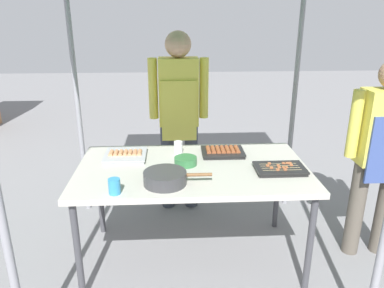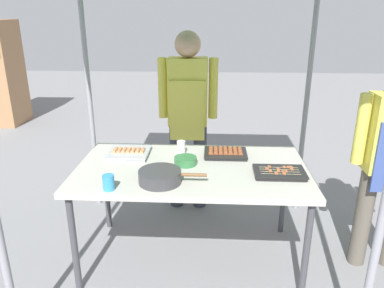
# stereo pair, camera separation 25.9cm
# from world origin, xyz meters

# --- Properties ---
(ground_plane) EXTENTS (18.00, 18.00, 0.00)m
(ground_plane) POSITION_xyz_m (0.00, 0.00, 0.00)
(ground_plane) COLOR slate
(stall_table) EXTENTS (1.60, 0.90, 0.75)m
(stall_table) POSITION_xyz_m (0.00, 0.00, 0.70)
(stall_table) COLOR #B7B2A8
(stall_table) RESTS_ON ground
(tray_grilled_sausages) EXTENTS (0.32, 0.24, 0.05)m
(tray_grilled_sausages) POSITION_xyz_m (0.24, 0.22, 0.77)
(tray_grilled_sausages) COLOR black
(tray_grilled_sausages) RESTS_ON stall_table
(tray_meat_skewers) EXTENTS (0.34, 0.22, 0.04)m
(tray_meat_skewers) POSITION_xyz_m (0.59, -0.11, 0.77)
(tray_meat_skewers) COLOR black
(tray_meat_skewers) RESTS_ON stall_table
(tray_pork_links) EXTENTS (0.30, 0.29, 0.05)m
(tray_pork_links) POSITION_xyz_m (-0.48, 0.19, 0.77)
(tray_pork_links) COLOR #ADADB2
(tray_pork_links) RESTS_ON stall_table
(cooking_wok) EXTENTS (0.43, 0.27, 0.08)m
(cooking_wok) POSITION_xyz_m (-0.18, -0.26, 0.79)
(cooking_wok) COLOR #38383A
(cooking_wok) RESTS_ON stall_table
(condiment_bowl) EXTENTS (0.16, 0.16, 0.06)m
(condiment_bowl) POSITION_xyz_m (-0.05, 0.04, 0.78)
(condiment_bowl) COLOR #33723F
(condiment_bowl) RESTS_ON stall_table
(drink_cup_near_edge) EXTENTS (0.06, 0.06, 0.10)m
(drink_cup_near_edge) POSITION_xyz_m (-0.09, 0.25, 0.80)
(drink_cup_near_edge) COLOR white
(drink_cup_near_edge) RESTS_ON stall_table
(drink_cup_by_wok) EXTENTS (0.07, 0.07, 0.09)m
(drink_cup_by_wok) POSITION_xyz_m (-0.48, -0.38, 0.80)
(drink_cup_by_wok) COLOR #338CBF
(drink_cup_by_wok) RESTS_ON stall_table
(vendor_woman) EXTENTS (0.52, 0.23, 1.62)m
(vendor_woman) POSITION_xyz_m (-0.08, 0.80, 0.96)
(vendor_woman) COLOR #333842
(vendor_woman) RESTS_ON ground
(customer_nearby) EXTENTS (0.52, 0.22, 1.48)m
(customer_nearby) POSITION_xyz_m (1.34, 0.00, 0.87)
(customer_nearby) COLOR #595147
(customer_nearby) RESTS_ON ground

